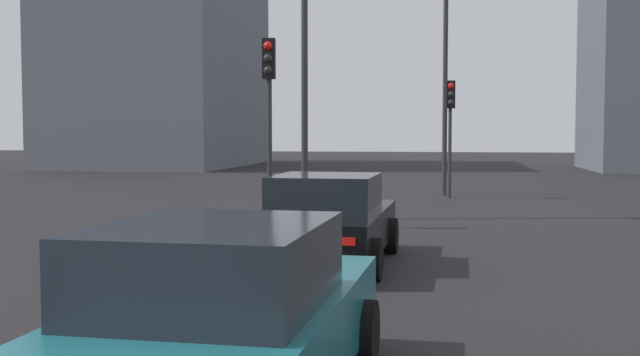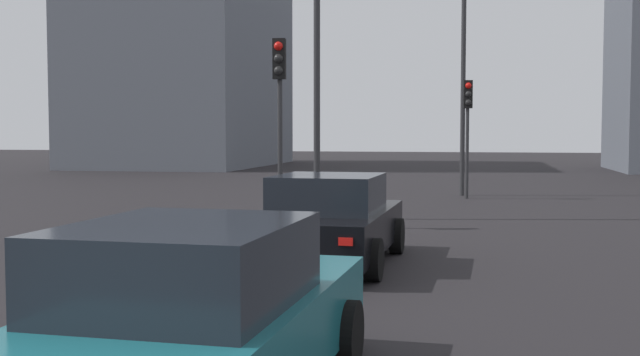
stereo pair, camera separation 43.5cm
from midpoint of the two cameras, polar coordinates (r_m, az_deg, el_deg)
car_black_lead at (r=12.73m, az=1.76°, el=-3.18°), size 4.33×2.15×1.49m
car_teal_second at (r=6.06m, az=-7.22°, el=-10.51°), size 4.56×2.14×1.52m
traffic_light_near_left at (r=25.58m, az=11.32°, el=4.68°), size 0.33×0.30×3.84m
traffic_light_near_right at (r=17.41m, az=-2.29°, el=6.30°), size 0.32×0.29×4.26m
street_lamp_kerbside at (r=26.93m, az=10.98°, el=8.07°), size 0.56×0.36×7.47m
street_lamp_far at (r=19.42m, az=0.42°, el=11.25°), size 0.56×0.36×8.31m
building_facade_center at (r=50.86m, az=-9.64°, el=10.89°), size 15.29×10.35×17.62m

